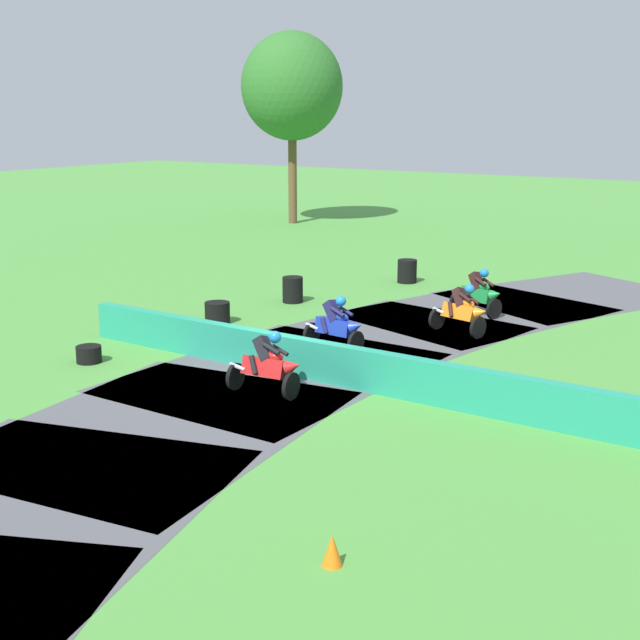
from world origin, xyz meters
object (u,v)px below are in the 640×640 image
at_px(motorcycle_trailing_blue, 337,324).
at_px(motorcycle_fourth_red, 268,365).
at_px(tire_stack_mid_b, 217,313).
at_px(motorcycle_lead_green, 479,293).
at_px(traffic_cone, 332,550).
at_px(motorcycle_chase_orange, 462,310).
at_px(tire_stack_mid_a, 293,290).
at_px(tire_stack_near, 407,271).
at_px(tire_stack_far, 89,354).

height_order(motorcycle_trailing_blue, motorcycle_fourth_red, motorcycle_trailing_blue).
bearing_deg(tire_stack_mid_b, motorcycle_lead_green, 40.53).
bearing_deg(motorcycle_trailing_blue, motorcycle_fourth_red, -80.62).
bearing_deg(tire_stack_mid_b, traffic_cone, -44.39).
height_order(motorcycle_chase_orange, tire_stack_mid_a, motorcycle_chase_orange).
height_order(motorcycle_chase_orange, tire_stack_near, motorcycle_chase_orange).
distance_m(tire_stack_mid_b, traffic_cone, 13.93).
bearing_deg(tire_stack_mid_a, motorcycle_fourth_red, -58.57).
relative_size(tire_stack_mid_a, tire_stack_far, 1.33).
relative_size(motorcycle_fourth_red, tire_stack_near, 2.10).
bearing_deg(traffic_cone, tire_stack_far, 153.44).
height_order(motorcycle_fourth_red, tire_stack_mid_b, motorcycle_fourth_red).
bearing_deg(tire_stack_far, motorcycle_fourth_red, 4.71).
relative_size(motorcycle_fourth_red, tire_stack_mid_b, 2.37).
bearing_deg(motorcycle_chase_orange, tire_stack_mid_b, -156.89).
distance_m(motorcycle_chase_orange, traffic_cone, 12.96).
distance_m(motorcycle_trailing_blue, motorcycle_fourth_red, 3.77).
bearing_deg(tire_stack_mid_b, motorcycle_chase_orange, 23.11).
relative_size(tire_stack_mid_a, tire_stack_mid_b, 1.13).
xyz_separation_m(motorcycle_trailing_blue, tire_stack_mid_b, (-4.33, 0.61, -0.36)).
bearing_deg(motorcycle_fourth_red, tire_stack_far, -175.29).
bearing_deg(tire_stack_mid_b, tire_stack_mid_a, 86.28).
xyz_separation_m(motorcycle_lead_green, motorcycle_trailing_blue, (-1.44, -5.54, 0.01)).
relative_size(motorcycle_chase_orange, motorcycle_fourth_red, 1.03).
distance_m(motorcycle_lead_green, traffic_cone, 15.27).
relative_size(motorcycle_lead_green, motorcycle_trailing_blue, 1.01).
height_order(motorcycle_trailing_blue, tire_stack_mid_b, motorcycle_trailing_blue).
bearing_deg(motorcycle_trailing_blue, tire_stack_mid_b, 172.01).
height_order(motorcycle_chase_orange, tire_stack_far, motorcycle_chase_orange).
xyz_separation_m(tire_stack_near, traffic_cone, (8.22, -17.92, -0.18)).
height_order(tire_stack_near, tire_stack_mid_b, tire_stack_near).
height_order(motorcycle_lead_green, motorcycle_chase_orange, motorcycle_lead_green).
height_order(motorcycle_lead_green, traffic_cone, motorcycle_lead_green).
height_order(motorcycle_lead_green, motorcycle_trailing_blue, motorcycle_trailing_blue).
bearing_deg(tire_stack_mid_b, tire_stack_far, -90.55).
distance_m(motorcycle_lead_green, tire_stack_mid_b, 7.60).
bearing_deg(motorcycle_lead_green, motorcycle_fourth_red, -95.07).
bearing_deg(tire_stack_near, traffic_cone, -65.35).
distance_m(motorcycle_trailing_blue, tire_stack_near, 9.17).
bearing_deg(motorcycle_fourth_red, motorcycle_trailing_blue, 99.38).
height_order(motorcycle_lead_green, tire_stack_far, motorcycle_lead_green).
xyz_separation_m(motorcycle_lead_green, traffic_cone, (4.18, -14.68, -0.44)).
xyz_separation_m(motorcycle_fourth_red, tire_stack_near, (-3.22, 12.51, -0.24)).
bearing_deg(motorcycle_lead_green, motorcycle_chase_orange, -77.98).
distance_m(motorcycle_chase_orange, tire_stack_far, 9.74).
relative_size(motorcycle_lead_green, tire_stack_far, 2.86).
distance_m(motorcycle_fourth_red, tire_stack_near, 12.92).
bearing_deg(motorcycle_chase_orange, motorcycle_lead_green, 102.02).
distance_m(tire_stack_near, traffic_cone, 19.72).
bearing_deg(motorcycle_trailing_blue, motorcycle_lead_green, 75.46).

